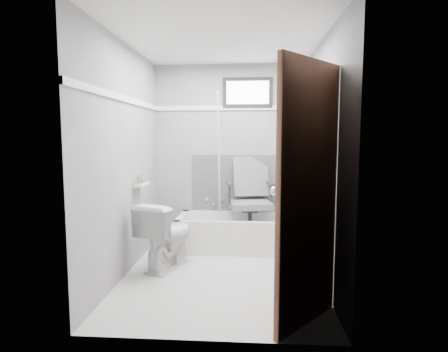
# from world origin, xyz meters

# --- Properties ---
(floor) EXTENTS (2.60, 2.60, 0.00)m
(floor) POSITION_xyz_m (0.00, 0.00, 0.00)
(floor) COLOR white
(floor) RESTS_ON ground
(ceiling) EXTENTS (2.60, 2.60, 0.00)m
(ceiling) POSITION_xyz_m (0.00, 0.00, 2.40)
(ceiling) COLOR silver
(ceiling) RESTS_ON floor
(wall_back) EXTENTS (2.00, 0.02, 2.40)m
(wall_back) POSITION_xyz_m (0.00, 1.30, 1.20)
(wall_back) COLOR gray
(wall_back) RESTS_ON floor
(wall_front) EXTENTS (2.00, 0.02, 2.40)m
(wall_front) POSITION_xyz_m (0.00, -1.30, 1.20)
(wall_front) COLOR gray
(wall_front) RESTS_ON floor
(wall_left) EXTENTS (0.02, 2.60, 2.40)m
(wall_left) POSITION_xyz_m (-1.00, 0.00, 1.20)
(wall_left) COLOR gray
(wall_left) RESTS_ON floor
(wall_right) EXTENTS (0.02, 2.60, 2.40)m
(wall_right) POSITION_xyz_m (1.00, 0.00, 1.20)
(wall_right) COLOR gray
(wall_right) RESTS_ON floor
(bathtub) EXTENTS (1.50, 0.70, 0.42)m
(bathtub) POSITION_xyz_m (0.12, 0.93, 0.21)
(bathtub) COLOR white
(bathtub) RESTS_ON floor
(office_chair) EXTENTS (0.71, 0.71, 1.05)m
(office_chair) POSITION_xyz_m (0.29, 0.98, 0.65)
(office_chair) COLOR slate
(office_chair) RESTS_ON bathtub
(toilet) EXTENTS (0.64, 0.83, 0.72)m
(toilet) POSITION_xyz_m (-0.62, 0.17, 0.36)
(toilet) COLOR white
(toilet) RESTS_ON floor
(door) EXTENTS (0.78, 0.78, 2.00)m
(door) POSITION_xyz_m (0.98, -1.28, 1.00)
(door) COLOR brown
(door) RESTS_ON floor
(window) EXTENTS (0.66, 0.04, 0.40)m
(window) POSITION_xyz_m (0.25, 1.29, 2.02)
(window) COLOR black
(window) RESTS_ON wall_back
(backerboard) EXTENTS (1.50, 0.02, 0.78)m
(backerboard) POSITION_xyz_m (0.25, 1.29, 0.80)
(backerboard) COLOR #4C4C4F
(backerboard) RESTS_ON wall_back
(trim_back) EXTENTS (2.00, 0.02, 0.06)m
(trim_back) POSITION_xyz_m (0.00, 1.29, 1.82)
(trim_back) COLOR white
(trim_back) RESTS_ON wall_back
(trim_left) EXTENTS (0.02, 2.60, 0.06)m
(trim_left) POSITION_xyz_m (-0.99, 0.00, 1.82)
(trim_left) COLOR white
(trim_left) RESTS_ON wall_left
(pole) EXTENTS (0.02, 0.47, 1.90)m
(pole) POSITION_xyz_m (-0.11, 1.06, 1.05)
(pole) COLOR silver
(pole) RESTS_ON bathtub
(shelf) EXTENTS (0.10, 0.32, 0.02)m
(shelf) POSITION_xyz_m (-0.93, 0.33, 0.90)
(shelf) COLOR silver
(shelf) RESTS_ON wall_left
(soap_bottle_a) EXTENTS (0.07, 0.07, 0.12)m
(soap_bottle_a) POSITION_xyz_m (-0.94, 0.25, 0.97)
(soap_bottle_a) COLOR #916D48
(soap_bottle_a) RESTS_ON shelf
(soap_bottle_b) EXTENTS (0.11, 0.11, 0.10)m
(soap_bottle_b) POSITION_xyz_m (-0.94, 0.39, 0.96)
(soap_bottle_b) COLOR slate
(soap_bottle_b) RESTS_ON shelf
(faucet) EXTENTS (0.26, 0.10, 0.16)m
(faucet) POSITION_xyz_m (-0.20, 1.27, 0.55)
(faucet) COLOR silver
(faucet) RESTS_ON wall_back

